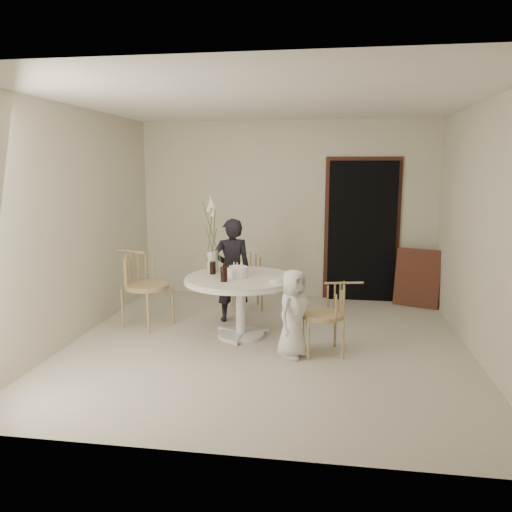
# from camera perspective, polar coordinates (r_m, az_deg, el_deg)

# --- Properties ---
(ground) EXTENTS (4.50, 4.50, 0.00)m
(ground) POSITION_cam_1_polar(r_m,az_deg,el_deg) (5.80, 1.28, -10.10)
(ground) COLOR beige
(ground) RESTS_ON ground
(room_shell) EXTENTS (4.50, 4.50, 4.50)m
(room_shell) POSITION_cam_1_polar(r_m,az_deg,el_deg) (5.46, 1.34, 6.07)
(room_shell) COLOR white
(room_shell) RESTS_ON ground
(doorway) EXTENTS (1.00, 0.10, 2.10)m
(doorway) POSITION_cam_1_polar(r_m,az_deg,el_deg) (7.67, 11.99, 2.74)
(doorway) COLOR black
(doorway) RESTS_ON ground
(door_trim) EXTENTS (1.12, 0.03, 2.22)m
(door_trim) POSITION_cam_1_polar(r_m,az_deg,el_deg) (7.70, 11.99, 3.22)
(door_trim) COLOR #562C1D
(door_trim) RESTS_ON ground
(table) EXTENTS (1.33, 1.33, 0.73)m
(table) POSITION_cam_1_polar(r_m,az_deg,el_deg) (5.91, -1.76, -3.48)
(table) COLOR silver
(table) RESTS_ON ground
(picture_frame) EXTENTS (0.66, 0.40, 0.84)m
(picture_frame) POSITION_cam_1_polar(r_m,az_deg,el_deg) (7.62, 17.94, -2.39)
(picture_frame) COLOR #562C1D
(picture_frame) RESTS_ON ground
(chair_far) EXTENTS (0.55, 0.57, 0.82)m
(chair_far) POSITION_cam_1_polar(r_m,az_deg,el_deg) (7.19, -1.18, -1.71)
(chair_far) COLOR tan
(chair_far) RESTS_ON ground
(chair_right) EXTENTS (0.54, 0.51, 0.80)m
(chair_right) POSITION_cam_1_polar(r_m,az_deg,el_deg) (5.47, 8.82, -5.78)
(chair_right) COLOR tan
(chair_right) RESTS_ON ground
(chair_left) EXTENTS (0.70, 0.68, 0.97)m
(chair_left) POSITION_cam_1_polar(r_m,az_deg,el_deg) (6.54, -13.22, -2.33)
(chair_left) COLOR tan
(chair_left) RESTS_ON ground
(girl) EXTENTS (0.58, 0.48, 1.36)m
(girl) POSITION_cam_1_polar(r_m,az_deg,el_deg) (6.52, -2.77, -1.62)
(girl) COLOR black
(girl) RESTS_ON ground
(boy) EXTENTS (0.49, 0.55, 0.95)m
(boy) POSITION_cam_1_polar(r_m,az_deg,el_deg) (5.33, 4.28, -6.57)
(boy) COLOR white
(boy) RESTS_ON ground
(birthday_cake) EXTENTS (0.25, 0.25, 0.17)m
(birthday_cake) POSITION_cam_1_polar(r_m,az_deg,el_deg) (5.88, -2.18, -1.82)
(birthday_cake) COLOR white
(birthday_cake) RESTS_ON table
(cola_tumbler_a) EXTENTS (0.07, 0.07, 0.15)m
(cola_tumbler_a) POSITION_cam_1_polar(r_m,az_deg,el_deg) (5.84, -3.48, -1.74)
(cola_tumbler_a) COLOR black
(cola_tumbler_a) RESTS_ON table
(cola_tumbler_b) EXTENTS (0.09, 0.09, 0.17)m
(cola_tumbler_b) POSITION_cam_1_polar(r_m,az_deg,el_deg) (5.64, -3.69, -2.10)
(cola_tumbler_b) COLOR black
(cola_tumbler_b) RESTS_ON table
(cola_tumbler_c) EXTENTS (0.08, 0.08, 0.16)m
(cola_tumbler_c) POSITION_cam_1_polar(r_m,az_deg,el_deg) (6.04, -4.97, -1.36)
(cola_tumbler_c) COLOR black
(cola_tumbler_c) RESTS_ON table
(cola_tumbler_d) EXTENTS (0.09, 0.09, 0.15)m
(cola_tumbler_d) POSITION_cam_1_polar(r_m,az_deg,el_deg) (5.90, -3.39, -1.63)
(cola_tumbler_d) COLOR black
(cola_tumbler_d) RESTS_ON table
(plate_stack) EXTENTS (0.21, 0.21, 0.05)m
(plate_stack) POSITION_cam_1_polar(r_m,az_deg,el_deg) (5.58, 2.48, -2.85)
(plate_stack) COLOR white
(plate_stack) RESTS_ON table
(flower_vase) EXTENTS (0.14, 0.14, 0.96)m
(flower_vase) POSITION_cam_1_polar(r_m,az_deg,el_deg) (6.14, -5.06, 1.30)
(flower_vase) COLOR #B8C1BE
(flower_vase) RESTS_ON table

